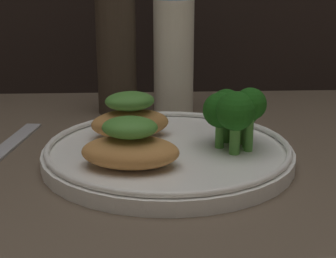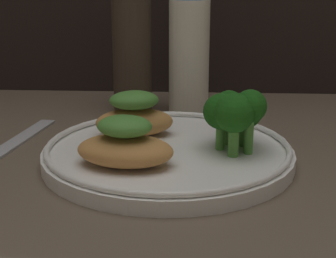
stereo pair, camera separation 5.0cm
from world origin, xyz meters
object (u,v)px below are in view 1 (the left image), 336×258
at_px(plate, 168,152).
at_px(sauce_bottle, 174,48).
at_px(pepper_grinder, 116,50).
at_px(broccoli_bunch, 236,110).

xyz_separation_m(plate, sauce_bottle, (0.02, 0.19, 0.08)).
relative_size(sauce_bottle, pepper_grinder, 0.98).
xyz_separation_m(plate, pepper_grinder, (-0.06, 0.19, 0.07)).
relative_size(plate, broccoli_bunch, 3.48).
distance_m(broccoli_bunch, sauce_bottle, 0.20).
bearing_deg(broccoli_bunch, sauce_bottle, 104.20).
bearing_deg(pepper_grinder, sauce_bottle, -0.00).
bearing_deg(plate, pepper_grinder, 106.71).
bearing_deg(broccoli_bunch, pepper_grinder, 122.58).
bearing_deg(pepper_grinder, plate, -73.29).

